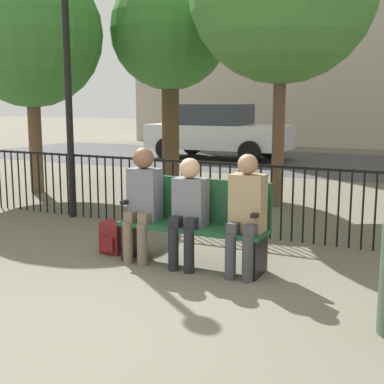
# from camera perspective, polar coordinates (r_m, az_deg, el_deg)

# --- Properties ---
(ground_plane) EXTENTS (80.00, 80.00, 0.00)m
(ground_plane) POSITION_cam_1_polar(r_m,az_deg,el_deg) (4.11, -13.60, -15.70)
(ground_plane) COLOR #605B4C
(park_bench) EXTENTS (1.61, 0.45, 0.92)m
(park_bench) POSITION_cam_1_polar(r_m,az_deg,el_deg) (5.70, 0.35, -2.95)
(park_bench) COLOR #194728
(park_bench) RESTS_ON ground
(seated_person_0) EXTENTS (0.34, 0.39, 1.25)m
(seated_person_0) POSITION_cam_1_polar(r_m,az_deg,el_deg) (5.82, -5.28, -0.57)
(seated_person_0) COLOR brown
(seated_person_0) RESTS_ON ground
(seated_person_1) EXTENTS (0.34, 0.39, 1.16)m
(seated_person_1) POSITION_cam_1_polar(r_m,az_deg,el_deg) (5.56, -0.38, -1.56)
(seated_person_1) COLOR black
(seated_person_1) RESTS_ON ground
(seated_person_2) EXTENTS (0.34, 0.39, 1.23)m
(seated_person_2) POSITION_cam_1_polar(r_m,az_deg,el_deg) (5.31, 5.78, -1.82)
(seated_person_2) COLOR #3D3D42
(seated_person_2) RESTS_ON ground
(backpack) EXTENTS (0.25, 0.26, 0.37)m
(backpack) POSITION_cam_1_polar(r_m,az_deg,el_deg) (6.25, -8.41, -4.82)
(backpack) COLOR maroon
(backpack) RESTS_ON ground
(fence_railing) EXTENTS (9.01, 0.03, 0.95)m
(fence_railing) POSITION_cam_1_polar(r_m,az_deg,el_deg) (6.93, 5.14, -0.12)
(fence_railing) COLOR black
(fence_railing) RESTS_ON ground
(tree_0) EXTENTS (2.66, 2.66, 4.26)m
(tree_0) POSITION_cam_1_polar(r_m,az_deg,el_deg) (10.60, -16.88, 15.73)
(tree_0) COLOR brown
(tree_0) RESTS_ON ground
(tree_3) EXTENTS (2.36, 2.36, 4.29)m
(tree_3) POSITION_cam_1_polar(r_m,az_deg,el_deg) (11.02, -2.38, 16.70)
(tree_3) COLOR #4C3823
(tree_3) RESTS_ON ground
(lamp_post) EXTENTS (0.28, 0.28, 4.17)m
(lamp_post) POSITION_cam_1_polar(r_m,az_deg,el_deg) (8.18, -13.29, 16.27)
(lamp_post) COLOR black
(lamp_post) RESTS_ON ground
(street_surface) EXTENTS (24.00, 6.00, 0.01)m
(street_surface) POSITION_cam_1_polar(r_m,az_deg,el_deg) (15.12, 16.78, 2.77)
(street_surface) COLOR #3D3D3F
(street_surface) RESTS_ON ground
(parked_car_0) EXTENTS (4.20, 1.94, 1.62)m
(parked_car_0) POSITION_cam_1_polar(r_m,az_deg,el_deg) (16.02, 2.57, 6.57)
(parked_car_0) COLOR silver
(parked_car_0) RESTS_ON ground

